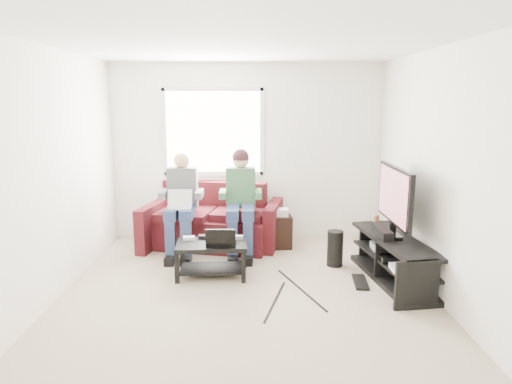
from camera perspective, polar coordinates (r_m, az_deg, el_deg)
floor at (r=4.98m, az=-1.22°, el=-13.03°), size 4.50×4.50×0.00m
ceiling at (r=4.56m, az=-1.36°, el=18.22°), size 4.50×4.50×0.00m
wall_back at (r=6.82m, az=-1.10°, el=5.01°), size 4.50×0.00×4.50m
wall_front at (r=2.40m, az=-1.80°, el=-6.94°), size 4.50×0.00×4.50m
wall_left at (r=5.03m, az=-24.73°, el=1.68°), size 0.00×4.50×4.50m
wall_right at (r=4.99m, az=22.35°, el=1.81°), size 0.00×4.50×4.50m
window at (r=6.80m, az=-5.37°, el=7.48°), size 1.48×0.04×1.28m
sofa at (r=6.60m, az=-5.33°, el=-3.89°), size 2.05×1.19×0.88m
person_left at (r=6.22m, az=-9.32°, el=-0.88°), size 0.40×0.71×1.36m
person_right at (r=6.16m, az=-1.93°, el=-0.28°), size 0.40×0.71×1.41m
laptop_silver at (r=6.04m, az=-9.59°, el=-1.44°), size 0.38×0.34×0.24m
coffee_table at (r=5.46m, az=-5.57°, el=-7.43°), size 0.84×0.54×0.41m
laptop_black at (r=5.31m, az=-4.39°, el=-5.37°), size 0.35×0.25×0.24m
controller_a at (r=5.57m, az=-8.37°, el=-5.73°), size 0.15×0.11×0.04m
controller_b at (r=5.60m, az=-6.46°, el=-5.57°), size 0.14×0.10×0.04m
controller_c at (r=5.55m, az=-2.36°, el=-5.68°), size 0.15×0.10×0.04m
tv_stand at (r=5.56m, az=16.82°, el=-8.33°), size 0.67×1.60×0.51m
tv at (r=5.45m, az=16.93°, el=-0.61°), size 0.12×1.10×0.81m
soundbar at (r=5.51m, az=15.52°, el=-4.79°), size 0.12×0.50×0.10m
drink_cup at (r=6.02m, az=14.78°, el=-3.29°), size 0.08×0.08×0.12m
console_white at (r=5.18m, az=18.20°, el=-9.04°), size 0.30×0.22×0.06m
console_grey at (r=5.80m, az=15.99°, el=-6.59°), size 0.34×0.26×0.08m
console_black at (r=5.49m, az=17.03°, el=-7.75°), size 0.38×0.30×0.07m
subwoofer at (r=5.87m, az=9.85°, el=-6.96°), size 0.20×0.20×0.45m
keyboard_floor at (r=5.46m, az=12.90°, el=-10.90°), size 0.19×0.46×0.02m
end_table at (r=6.50m, az=3.03°, el=-4.75°), size 0.31×0.31×0.56m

